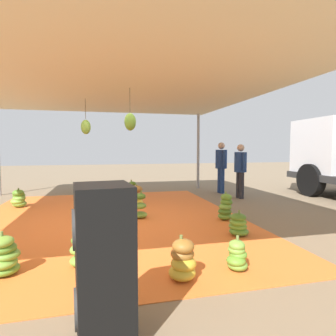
# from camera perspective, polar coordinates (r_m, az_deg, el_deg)

# --- Properties ---
(ground_plane) EXTENTS (40.00, 40.00, 0.00)m
(ground_plane) POSITION_cam_1_polar(r_m,az_deg,el_deg) (6.72, 14.82, -8.75)
(ground_plane) COLOR #7F6B51
(tarp_orange) EXTENTS (6.57, 5.44, 0.01)m
(tarp_orange) POSITION_cam_1_polar(r_m,az_deg,el_deg) (5.95, -12.03, -10.33)
(tarp_orange) COLOR orange
(tarp_orange) RESTS_ON ground
(tent_canopy) EXTENTS (8.00, 7.00, 2.78)m
(tent_canopy) POSITION_cam_1_polar(r_m,az_deg,el_deg) (5.90, -13.31, 15.88)
(tent_canopy) COLOR #9EA0A5
(tent_canopy) RESTS_ON ground
(banana_bunch_0) EXTENTS (0.33, 0.36, 0.48)m
(banana_bunch_0) POSITION_cam_1_polar(r_m,az_deg,el_deg) (7.31, -9.08, -5.96)
(banana_bunch_0) COLOR #518428
(banana_bunch_0) RESTS_ON tarp_orange
(banana_bunch_1) EXTENTS (0.39, 0.39, 0.54)m
(banana_bunch_1) POSITION_cam_1_polar(r_m,az_deg,el_deg) (8.30, -7.55, -4.58)
(banana_bunch_1) COLOR #6B9E38
(banana_bunch_1) RESTS_ON tarp_orange
(banana_bunch_2) EXTENTS (0.42, 0.39, 0.48)m
(banana_bunch_2) POSITION_cam_1_polar(r_m,az_deg,el_deg) (7.83, -28.58, -5.65)
(banana_bunch_2) COLOR #6B9E38
(banana_bunch_2) RESTS_ON tarp_orange
(banana_bunch_3) EXTENTS (0.40, 0.40, 0.57)m
(banana_bunch_3) POSITION_cam_1_polar(r_m,az_deg,el_deg) (6.14, -16.24, -7.53)
(banana_bunch_3) COLOR #477523
(banana_bunch_3) RESTS_ON tarp_orange
(banana_bunch_4) EXTENTS (0.40, 0.40, 0.58)m
(banana_bunch_4) POSITION_cam_1_polar(r_m,az_deg,el_deg) (5.82, 11.84, -8.06)
(banana_bunch_4) COLOR #60932D
(banana_bunch_4) RESTS_ON tarp_orange
(banana_bunch_5) EXTENTS (0.38, 0.37, 0.58)m
(banana_bunch_5) POSITION_cam_1_polar(r_m,az_deg,el_deg) (5.87, -5.78, -8.02)
(banana_bunch_5) COLOR #75A83D
(banana_bunch_5) RESTS_ON tarp_orange
(banana_bunch_6) EXTENTS (0.36, 0.37, 0.42)m
(banana_bunch_6) POSITION_cam_1_polar(r_m,az_deg,el_deg) (3.59, 14.13, -17.26)
(banana_bunch_6) COLOR #6B9E38
(banana_bunch_6) RESTS_ON tarp_orange
(banana_bunch_7) EXTENTS (0.47, 0.46, 0.52)m
(banana_bunch_7) POSITION_cam_1_polar(r_m,az_deg,el_deg) (3.84, -30.96, -15.51)
(banana_bunch_7) COLOR #60932D
(banana_bunch_7) RESTS_ON tarp_orange
(banana_bunch_8) EXTENTS (0.43, 0.42, 0.50)m
(banana_bunch_8) POSITION_cam_1_polar(r_m,az_deg,el_deg) (3.25, 3.09, -18.59)
(banana_bunch_8) COLOR gold
(banana_bunch_8) RESTS_ON tarp_orange
(banana_bunch_9) EXTENTS (0.35, 0.34, 0.59)m
(banana_bunch_9) POSITION_cam_1_polar(r_m,az_deg,el_deg) (7.63, -8.78, -5.13)
(banana_bunch_9) COLOR #60932D
(banana_bunch_9) RESTS_ON tarp_orange
(banana_bunch_11) EXTENTS (0.37, 0.41, 0.55)m
(banana_bunch_11) POSITION_cam_1_polar(r_m,az_deg,el_deg) (7.07, -6.49, -5.94)
(banana_bunch_11) COLOR gold
(banana_bunch_11) RESTS_ON tarp_orange
(banana_bunch_12) EXTENTS (0.45, 0.42, 0.43)m
(banana_bunch_12) POSITION_cam_1_polar(r_m,az_deg,el_deg) (4.89, 14.38, -11.37)
(banana_bunch_12) COLOR #518428
(banana_bunch_12) RESTS_ON tarp_orange
(banana_bunch_13) EXTENTS (0.36, 0.34, 0.58)m
(banana_bunch_13) POSITION_cam_1_polar(r_m,az_deg,el_deg) (3.73, -17.84, -15.27)
(banana_bunch_13) COLOR #6B9E38
(banana_bunch_13) RESTS_ON tarp_orange
(worker_0) EXTENTS (0.59, 0.36, 1.60)m
(worker_0) POSITION_cam_1_polar(r_m,az_deg,el_deg) (8.37, 14.80, 0.23)
(worker_0) COLOR #26262D
(worker_0) RESTS_ON ground
(worker_1) EXTENTS (0.61, 0.37, 1.68)m
(worker_1) POSITION_cam_1_polar(r_m,az_deg,el_deg) (9.22, 10.98, 0.91)
(worker_1) COLOR navy
(worker_1) RESTS_ON ground
(speaker_stack) EXTENTS (0.52, 0.47, 1.21)m
(speaker_stack) POSITION_cam_1_polar(r_m,az_deg,el_deg) (2.25, -13.21, -18.82)
(speaker_stack) COLOR black
(speaker_stack) RESTS_ON ground
(crate_0) EXTENTS (0.60, 0.53, 0.27)m
(crate_0) POSITION_cam_1_polar(r_m,az_deg,el_deg) (9.67, -12.85, -3.99)
(crate_0) COLOR #335B8E
(crate_0) RESTS_ON ground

